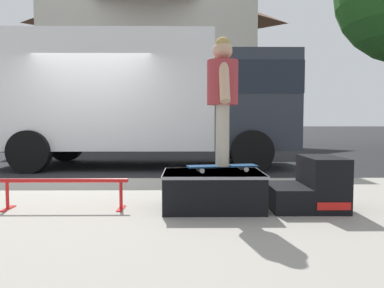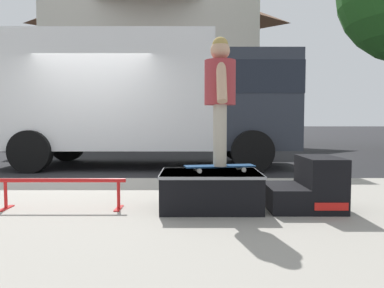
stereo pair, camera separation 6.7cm
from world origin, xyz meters
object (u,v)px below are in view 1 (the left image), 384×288
Objects in this scene: skate_box at (213,189)px; grind_rail at (64,186)px; skater_kid at (223,90)px; skateboard at (222,166)px; kicker_ramp at (311,187)px; box_truck at (148,96)px.

grind_rail is at bearing -179.76° from skate_box.
skate_box is 1.09m from skater_kid.
skateboard reaches higher than grind_rail.
skateboard is (1.75, 0.04, 0.21)m from grind_rail.
skate_box is at bearing 0.24° from grind_rail.
box_truck is (-2.34, 4.91, 1.34)m from kicker_ramp.
box_truck is (0.39, 4.92, 1.33)m from grind_rail.
kicker_ramp is 5.60m from box_truck.
grind_rail is 2.04m from skater_kid.
grind_rail is (-2.73, -0.01, 0.01)m from kicker_ramp.
grind_rail is at bearing -178.58° from skateboard.
grind_rail is at bearing -179.86° from kicker_ramp.
skate_box is 1.09m from kicker_ramp.
skateboard is 0.12× the size of box_truck.
skate_box is at bearing -160.79° from skater_kid.
skateboard is 0.84m from skater_kid.
skate_box is 0.27m from skateboard.
skateboard is at bearing 19.21° from skate_box.
box_truck reaches higher than kicker_ramp.
skate_box is at bearing -160.79° from skateboard.
kicker_ramp reaches higher than grind_rail.
kicker_ramp is at bearing 0.14° from grind_rail.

